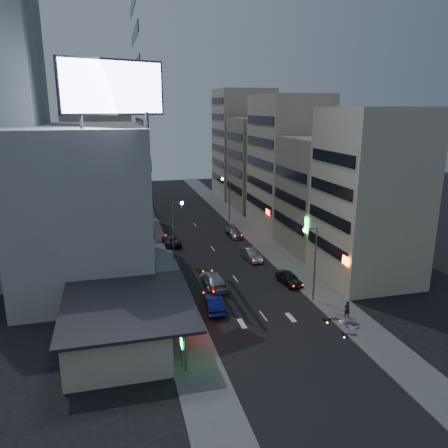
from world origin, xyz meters
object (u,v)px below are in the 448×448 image
object	(u,v)px
scooter_blue	(357,316)
scooter_silver_b	(351,315)
scooter_silver_a	(357,321)
parked_car_right_mid	(251,254)
person	(347,309)
scooter_black_b	(338,312)
parked_car_right_near	(289,278)
scooter_black_a	(357,329)
parked_car_left	(171,240)
road_car_silver	(213,280)
road_car_blue	(214,303)
parked_car_right_far	(234,232)

from	to	relation	value
scooter_blue	scooter_silver_b	distance (m)	0.63
scooter_silver_a	scooter_blue	xyz separation A→B (m)	(0.37, 0.63, 0.14)
scooter_blue	parked_car_right_mid	bearing A→B (deg)	14.39
parked_car_right_mid	scooter_silver_b	xyz separation A→B (m)	(3.86, -19.16, -0.09)
person	scooter_black_b	bearing A→B (deg)	-4.42
scooter_silver_a	scooter_black_b	distance (m)	2.17
parked_car_right_mid	scooter_blue	bearing A→B (deg)	-82.79
parked_car_right_near	person	size ratio (longest dim) A/B	2.54
parked_car_right_near	scooter_silver_b	distance (m)	10.30
scooter_black_a	parked_car_left	bearing A→B (deg)	42.41
parked_car_right_mid	road_car_silver	distance (m)	10.50
road_car_blue	scooter_black_a	size ratio (longest dim) A/B	2.81
parked_car_right_far	scooter_silver_b	bearing A→B (deg)	-85.66
parked_car_right_far	scooter_blue	size ratio (longest dim) A/B	2.32
parked_car_right_mid	parked_car_left	bearing A→B (deg)	130.92
parked_car_right_near	scooter_black_a	size ratio (longest dim) A/B	2.54
parked_car_right_near	scooter_silver_a	bearing A→B (deg)	-87.04
road_car_silver	parked_car_right_near	bearing A→B (deg)	169.91
road_car_blue	parked_car_left	bearing A→B (deg)	-80.67
parked_car_left	scooter_silver_a	xyz separation A→B (m)	(13.31, -29.69, -0.10)
road_car_blue	scooter_black_a	xyz separation A→B (m)	(11.32, -8.05, -0.14)
parked_car_right_mid	scooter_blue	distance (m)	20.15
parked_car_right_near	road_car_silver	bearing A→B (deg)	163.43
road_car_silver	scooter_black_b	xyz separation A→B (m)	(9.99, -10.63, -0.15)
parked_car_right_near	parked_car_left	world-z (taller)	parked_car_right_near
parked_car_right_far	person	distance (m)	29.93
parked_car_left	road_car_silver	xyz separation A→B (m)	(2.44, -17.08, 0.14)
person	scooter_silver_b	distance (m)	0.74
parked_car_right_near	person	distance (m)	9.62
scooter_blue	scooter_black_b	distance (m)	1.84
parked_car_right_mid	scooter_blue	xyz separation A→B (m)	(4.15, -19.72, -0.01)
scooter_black_a	parked_car_right_near	bearing A→B (deg)	26.43
road_car_blue	scooter_black_a	distance (m)	13.89
road_car_blue	scooter_black_a	bearing A→B (deg)	150.92
road_car_blue	scooter_silver_a	size ratio (longest dim) A/B	2.95
person	scooter_black_a	xyz separation A→B (m)	(-0.78, -3.19, -0.33)
parked_car_right_mid	person	size ratio (longest dim) A/B	2.75
parked_car_right_mid	scooter_black_b	bearing A→B (deg)	-85.71
road_car_silver	scooter_blue	size ratio (longest dim) A/B	2.85
parked_car_left	scooter_black_a	size ratio (longest dim) A/B	3.05
parked_car_right_near	scooter_black_a	xyz separation A→B (m)	(1.33, -12.58, -0.09)
parked_car_right_mid	scooter_silver_a	xyz separation A→B (m)	(3.78, -20.35, -0.15)
road_car_silver	person	xyz separation A→B (m)	(10.86, -10.75, 0.10)
parked_car_right_near	parked_car_left	bearing A→B (deg)	113.58
parked_car_left	scooter_black_a	distance (m)	33.46
parked_car_right_near	road_car_silver	distance (m)	8.87
road_car_blue	road_car_silver	world-z (taller)	road_car_silver
parked_car_right_mid	scooter_black_b	world-z (taller)	parked_car_right_mid
person	scooter_blue	size ratio (longest dim) A/B	0.81
scooter_black_b	parked_car_right_mid	bearing A→B (deg)	13.04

